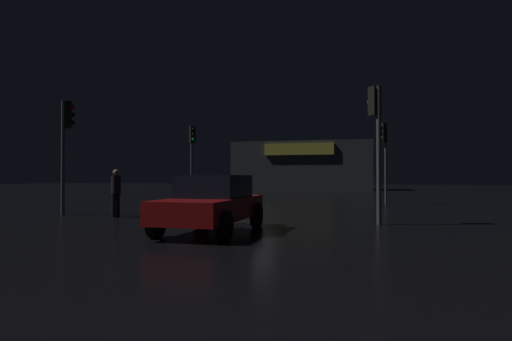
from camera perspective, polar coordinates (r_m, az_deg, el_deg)
name	(u,v)px	position (r m, az deg, el deg)	size (l,w,h in m)	color
ground_plane	(246,209)	(19.84, -1.31, -5.00)	(120.00, 120.00, 0.00)	black
store_building	(304,166)	(48.57, 6.26, 0.60)	(14.98, 6.60, 5.19)	#33383D
traffic_signal_main	(192,147)	(26.54, -8.36, 3.12)	(0.42, 0.42, 4.48)	#595B60
traffic_signal_opposite	(384,143)	(24.07, 16.37, 3.50)	(0.43, 0.41, 4.27)	#595B60
traffic_signal_cross_left	(66,134)	(18.17, -23.61, 4.35)	(0.43, 0.41, 4.33)	#595B60
traffic_signal_cross_right	(376,126)	(13.88, 15.45, 5.63)	(0.42, 0.42, 4.22)	#595B60
car_near	(212,202)	(11.61, -5.77, -4.19)	(1.95, 4.23, 1.50)	#A51414
pedestrian	(116,189)	(16.41, -17.88, -2.36)	(0.46, 0.46, 1.72)	black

